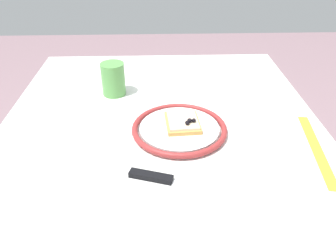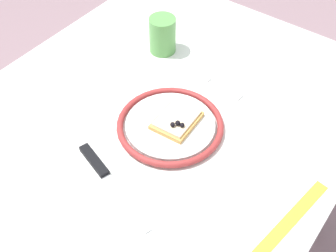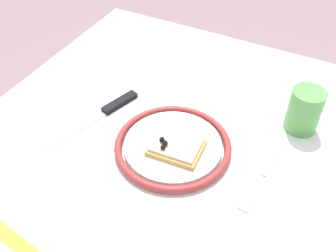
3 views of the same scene
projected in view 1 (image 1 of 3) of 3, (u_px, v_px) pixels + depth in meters
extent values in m
cube|color=white|center=(161.00, 129.00, 0.87)|extent=(0.93, 0.81, 0.04)
cylinder|color=#4C4742|center=(77.00, 149.00, 1.39)|extent=(0.05, 0.05, 0.68)
cylinder|color=#4C4742|center=(243.00, 146.00, 1.41)|extent=(0.05, 0.05, 0.68)
cylinder|color=white|center=(179.00, 130.00, 0.81)|extent=(0.19, 0.19, 0.01)
torus|color=maroon|center=(179.00, 128.00, 0.81)|extent=(0.23, 0.23, 0.01)
cube|color=tan|center=(183.00, 123.00, 0.82)|extent=(0.10, 0.09, 0.01)
cube|color=beige|center=(183.00, 120.00, 0.81)|extent=(0.09, 0.08, 0.01)
sphere|color=black|center=(187.00, 123.00, 0.79)|extent=(0.01, 0.01, 0.01)
sphere|color=black|center=(189.00, 120.00, 0.80)|extent=(0.01, 0.01, 0.01)
sphere|color=black|center=(194.00, 120.00, 0.80)|extent=(0.01, 0.01, 0.01)
cube|color=silver|center=(210.00, 189.00, 0.65)|extent=(0.06, 0.15, 0.00)
cube|color=black|center=(151.00, 176.00, 0.67)|extent=(0.05, 0.09, 0.01)
cube|color=silver|center=(151.00, 96.00, 0.97)|extent=(0.02, 0.11, 0.00)
cube|color=silver|center=(196.00, 98.00, 0.96)|extent=(0.03, 0.04, 0.00)
cylinder|color=#599E4C|center=(113.00, 79.00, 0.96)|extent=(0.07, 0.07, 0.09)
cube|color=yellow|center=(316.00, 149.00, 0.76)|extent=(0.28, 0.06, 0.00)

